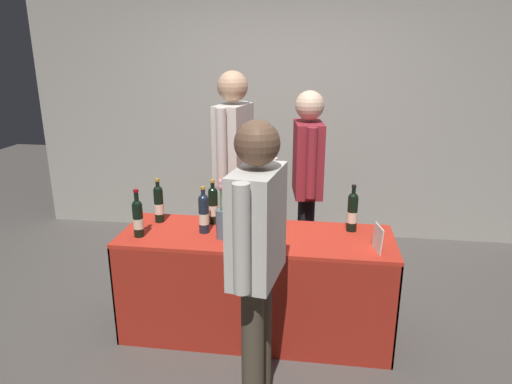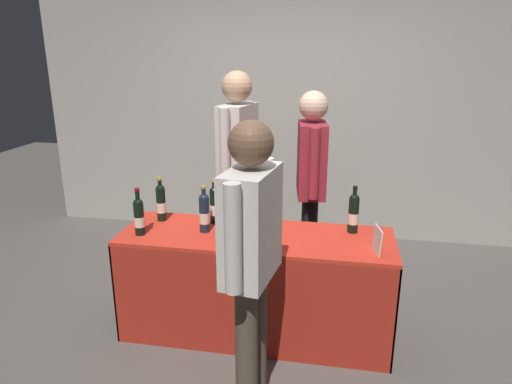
{
  "view_description": "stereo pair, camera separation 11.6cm",
  "coord_description": "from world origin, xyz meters",
  "px_view_note": "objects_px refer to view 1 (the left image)",
  "views": [
    {
      "loc": [
        0.4,
        -2.83,
        1.93
      ],
      "look_at": [
        0.0,
        0.0,
        1.04
      ],
      "focal_mm": 32.19,
      "sensor_mm": 36.0,
      "label": 1
    },
    {
      "loc": [
        0.52,
        -2.81,
        1.93
      ],
      "look_at": [
        0.0,
        0.0,
        1.04
      ],
      "focal_mm": 32.19,
      "sensor_mm": 36.0,
      "label": 2
    }
  ],
  "objects_px": {
    "display_bottle_0": "(159,203)",
    "flower_vase": "(222,219)",
    "vendor_presenter": "(234,159)",
    "tasting_table": "(256,266)",
    "wine_glass_near_vendor": "(257,232)",
    "featured_wine_bottle": "(352,211)",
    "taster_foreground_right": "(257,248)"
  },
  "relations": [
    {
      "from": "display_bottle_0",
      "to": "featured_wine_bottle",
      "type": "bearing_deg",
      "value": 0.77
    },
    {
      "from": "wine_glass_near_vendor",
      "to": "flower_vase",
      "type": "xyz_separation_m",
      "value": [
        -0.24,
        0.07,
        0.04
      ]
    },
    {
      "from": "display_bottle_0",
      "to": "flower_vase",
      "type": "relative_size",
      "value": 0.78
    },
    {
      "from": "featured_wine_bottle",
      "to": "wine_glass_near_vendor",
      "type": "relative_size",
      "value": 2.58
    },
    {
      "from": "featured_wine_bottle",
      "to": "vendor_presenter",
      "type": "relative_size",
      "value": 0.18
    },
    {
      "from": "featured_wine_bottle",
      "to": "taster_foreground_right",
      "type": "relative_size",
      "value": 0.2
    },
    {
      "from": "wine_glass_near_vendor",
      "to": "vendor_presenter",
      "type": "relative_size",
      "value": 0.07
    },
    {
      "from": "wine_glass_near_vendor",
      "to": "vendor_presenter",
      "type": "xyz_separation_m",
      "value": [
        -0.33,
        0.95,
        0.24
      ]
    },
    {
      "from": "wine_glass_near_vendor",
      "to": "vendor_presenter",
      "type": "height_order",
      "value": "vendor_presenter"
    },
    {
      "from": "taster_foreground_right",
      "to": "tasting_table",
      "type": "bearing_deg",
      "value": 16.75
    },
    {
      "from": "tasting_table",
      "to": "taster_foreground_right",
      "type": "bearing_deg",
      "value": -81.48
    },
    {
      "from": "tasting_table",
      "to": "flower_vase",
      "type": "relative_size",
      "value": 4.44
    },
    {
      "from": "tasting_table",
      "to": "featured_wine_bottle",
      "type": "bearing_deg",
      "value": 14.27
    },
    {
      "from": "wine_glass_near_vendor",
      "to": "featured_wine_bottle",
      "type": "bearing_deg",
      "value": 28.24
    },
    {
      "from": "tasting_table",
      "to": "featured_wine_bottle",
      "type": "xyz_separation_m",
      "value": [
        0.64,
        0.16,
        0.38
      ]
    },
    {
      "from": "display_bottle_0",
      "to": "wine_glass_near_vendor",
      "type": "xyz_separation_m",
      "value": [
        0.76,
        -0.31,
        -0.05
      ]
    },
    {
      "from": "taster_foreground_right",
      "to": "featured_wine_bottle",
      "type": "bearing_deg",
      "value": -23.03
    },
    {
      "from": "wine_glass_near_vendor",
      "to": "vendor_presenter",
      "type": "distance_m",
      "value": 1.04
    },
    {
      "from": "display_bottle_0",
      "to": "tasting_table",
      "type": "bearing_deg",
      "value": -11.26
    },
    {
      "from": "vendor_presenter",
      "to": "tasting_table",
      "type": "bearing_deg",
      "value": 32.08
    },
    {
      "from": "tasting_table",
      "to": "display_bottle_0",
      "type": "xyz_separation_m",
      "value": [
        -0.72,
        0.14,
        0.38
      ]
    },
    {
      "from": "display_bottle_0",
      "to": "flower_vase",
      "type": "bearing_deg",
      "value": -24.57
    },
    {
      "from": "vendor_presenter",
      "to": "wine_glass_near_vendor",
      "type": "bearing_deg",
      "value": 30.55
    },
    {
      "from": "featured_wine_bottle",
      "to": "vendor_presenter",
      "type": "height_order",
      "value": "vendor_presenter"
    },
    {
      "from": "flower_vase",
      "to": "tasting_table",
      "type": "bearing_deg",
      "value": 23.12
    },
    {
      "from": "wine_glass_near_vendor",
      "to": "taster_foreground_right",
      "type": "xyz_separation_m",
      "value": [
        0.07,
        -0.55,
        0.14
      ]
    },
    {
      "from": "display_bottle_0",
      "to": "taster_foreground_right",
      "type": "height_order",
      "value": "taster_foreground_right"
    },
    {
      "from": "featured_wine_bottle",
      "to": "taster_foreground_right",
      "type": "height_order",
      "value": "taster_foreground_right"
    },
    {
      "from": "tasting_table",
      "to": "display_bottle_0",
      "type": "distance_m",
      "value": 0.83
    },
    {
      "from": "vendor_presenter",
      "to": "taster_foreground_right",
      "type": "bearing_deg",
      "value": 26.48
    },
    {
      "from": "flower_vase",
      "to": "taster_foreground_right",
      "type": "bearing_deg",
      "value": -62.96
    },
    {
      "from": "flower_vase",
      "to": "vendor_presenter",
      "type": "distance_m",
      "value": 0.91
    }
  ]
}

